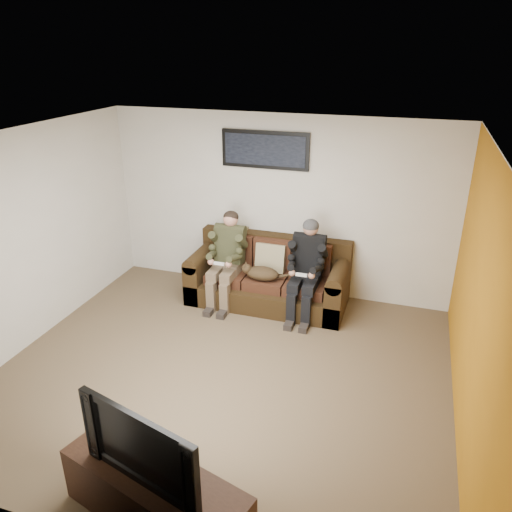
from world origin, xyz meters
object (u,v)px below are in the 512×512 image
(person_left, at_px, (227,253))
(tv_stand, at_px, (156,497))
(framed_poster, at_px, (265,150))
(television, at_px, (149,441))
(person_right, at_px, (307,263))
(sofa, at_px, (269,278))
(cat, at_px, (261,273))

(person_left, xyz_separation_m, tv_stand, (0.78, -3.59, -0.49))
(framed_poster, xyz_separation_m, tv_stand, (0.41, -4.17, -1.86))
(framed_poster, relative_size, television, 1.13)
(person_right, bearing_deg, person_left, -179.98)
(sofa, distance_m, person_right, 0.72)
(sofa, relative_size, framed_poster, 1.78)
(person_right, height_order, cat, person_right)
(cat, relative_size, television, 0.60)
(television, bearing_deg, framed_poster, 111.25)
(person_right, bearing_deg, cat, -171.63)
(television, bearing_deg, person_right, 99.87)
(tv_stand, bearing_deg, framed_poster, 111.25)
(person_right, xyz_separation_m, tv_stand, (-0.37, -3.59, -0.49))
(person_left, bearing_deg, television, -77.78)
(person_left, distance_m, cat, 0.57)
(tv_stand, height_order, television, television)
(cat, relative_size, tv_stand, 0.42)
(cat, bearing_deg, tv_stand, -85.94)
(person_right, bearing_deg, tv_stand, -95.81)
(tv_stand, distance_m, television, 0.56)
(sofa, bearing_deg, cat, -98.70)
(person_right, xyz_separation_m, television, (-0.37, -3.59, 0.07))
(cat, bearing_deg, person_left, 170.36)
(sofa, bearing_deg, television, -86.88)
(television, bearing_deg, person_left, 117.90)
(sofa, distance_m, person_left, 0.72)
(cat, height_order, tv_stand, cat)
(person_left, relative_size, cat, 1.97)
(framed_poster, bearing_deg, sofa, -62.65)
(person_right, xyz_separation_m, cat, (-0.61, -0.09, -0.19))
(cat, xyz_separation_m, tv_stand, (0.25, -3.50, -0.30))
(tv_stand, bearing_deg, cat, 109.73)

